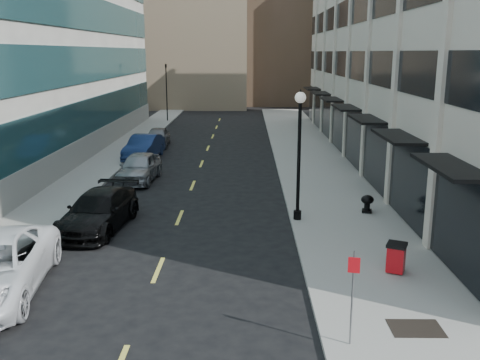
{
  "coord_description": "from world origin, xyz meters",
  "views": [
    {
      "loc": [
        3.07,
        -9.22,
        7.35
      ],
      "look_at": [
        2.78,
        12.17,
        2.21
      ],
      "focal_mm": 40.0,
      "sensor_mm": 36.0,
      "label": 1
    }
  ],
  "objects_px": {
    "traffic_signal": "(166,68)",
    "car_silver_sedan": "(139,167)",
    "sign_post": "(353,285)",
    "urn_planter": "(367,202)",
    "car_black_pickup": "(99,211)",
    "trash_bin": "(396,257)",
    "car_blue_sedan": "(144,147)",
    "car_grey_sedan": "(157,137)",
    "lamppost": "(299,144)"
  },
  "relations": [
    {
      "from": "sign_post",
      "to": "urn_planter",
      "type": "xyz_separation_m",
      "value": [
        2.91,
        11.45,
        -1.11
      ]
    },
    {
      "from": "car_black_pickup",
      "to": "sign_post",
      "type": "height_order",
      "value": "sign_post"
    },
    {
      "from": "urn_planter",
      "to": "car_black_pickup",
      "type": "bearing_deg",
      "value": -170.02
    },
    {
      "from": "traffic_signal",
      "to": "car_grey_sedan",
      "type": "height_order",
      "value": "traffic_signal"
    },
    {
      "from": "car_black_pickup",
      "to": "lamppost",
      "type": "height_order",
      "value": "lamppost"
    },
    {
      "from": "traffic_signal",
      "to": "car_silver_sedan",
      "type": "relative_size",
      "value": 1.44
    },
    {
      "from": "car_blue_sedan",
      "to": "car_grey_sedan",
      "type": "height_order",
      "value": "car_blue_sedan"
    },
    {
      "from": "trash_bin",
      "to": "car_black_pickup",
      "type": "bearing_deg",
      "value": -178.52
    },
    {
      "from": "car_silver_sedan",
      "to": "car_blue_sedan",
      "type": "bearing_deg",
      "value": 101.56
    },
    {
      "from": "car_grey_sedan",
      "to": "trash_bin",
      "type": "xyz_separation_m",
      "value": [
        12.12,
        -25.2,
        -0.05
      ]
    },
    {
      "from": "car_silver_sedan",
      "to": "traffic_signal",
      "type": "bearing_deg",
      "value": 98.15
    },
    {
      "from": "car_blue_sedan",
      "to": "urn_planter",
      "type": "distance_m",
      "value": 18.41
    },
    {
      "from": "traffic_signal",
      "to": "sign_post",
      "type": "distance_m",
      "value": 46.55
    },
    {
      "from": "urn_planter",
      "to": "lamppost",
      "type": "bearing_deg",
      "value": -161.97
    },
    {
      "from": "car_blue_sedan",
      "to": "sign_post",
      "type": "relative_size",
      "value": 2.02
    },
    {
      "from": "car_blue_sedan",
      "to": "lamppost",
      "type": "height_order",
      "value": "lamppost"
    },
    {
      "from": "car_blue_sedan",
      "to": "urn_planter",
      "type": "relative_size",
      "value": 6.24
    },
    {
      "from": "car_black_pickup",
      "to": "urn_planter",
      "type": "height_order",
      "value": "car_black_pickup"
    },
    {
      "from": "traffic_signal",
      "to": "car_blue_sedan",
      "type": "xyz_separation_m",
      "value": [
        1.33,
        -20.3,
        -4.88
      ]
    },
    {
      "from": "car_silver_sedan",
      "to": "trash_bin",
      "type": "bearing_deg",
      "value": -46.74
    },
    {
      "from": "car_black_pickup",
      "to": "lamppost",
      "type": "bearing_deg",
      "value": 13.09
    },
    {
      "from": "trash_bin",
      "to": "sign_post",
      "type": "xyz_separation_m",
      "value": [
        -2.37,
        -4.58,
        1.06
      ]
    },
    {
      "from": "urn_planter",
      "to": "traffic_signal",
      "type": "bearing_deg",
      "value": 112.79
    },
    {
      "from": "car_silver_sedan",
      "to": "lamppost",
      "type": "relative_size",
      "value": 0.85
    },
    {
      "from": "car_blue_sedan",
      "to": "sign_post",
      "type": "distance_m",
      "value": 26.62
    },
    {
      "from": "lamppost",
      "to": "car_grey_sedan",
      "type": "bearing_deg",
      "value": 115.76
    },
    {
      "from": "traffic_signal",
      "to": "car_black_pickup",
      "type": "bearing_deg",
      "value": -86.32
    },
    {
      "from": "traffic_signal",
      "to": "car_grey_sedan",
      "type": "xyz_separation_m",
      "value": [
        1.44,
        -15.23,
        -4.97
      ]
    },
    {
      "from": "car_grey_sedan",
      "to": "lamppost",
      "type": "height_order",
      "value": "lamppost"
    },
    {
      "from": "car_blue_sedan",
      "to": "trash_bin",
      "type": "xyz_separation_m",
      "value": [
        12.23,
        -20.12,
        -0.14
      ]
    },
    {
      "from": "urn_planter",
      "to": "car_silver_sedan",
      "type": "bearing_deg",
      "value": 150.94
    },
    {
      "from": "car_silver_sedan",
      "to": "urn_planter",
      "type": "relative_size",
      "value": 5.99
    },
    {
      "from": "traffic_signal",
      "to": "urn_planter",
      "type": "relative_size",
      "value": 8.6
    },
    {
      "from": "traffic_signal",
      "to": "car_black_pickup",
      "type": "xyz_separation_m",
      "value": [
        2.29,
        -35.63,
        -4.92
      ]
    },
    {
      "from": "car_blue_sedan",
      "to": "car_grey_sedan",
      "type": "relative_size",
      "value": 1.15
    },
    {
      "from": "car_black_pickup",
      "to": "trash_bin",
      "type": "bearing_deg",
      "value": -16.67
    },
    {
      "from": "car_black_pickup",
      "to": "urn_planter",
      "type": "distance_m",
      "value": 11.99
    },
    {
      "from": "car_grey_sedan",
      "to": "trash_bin",
      "type": "distance_m",
      "value": 27.96
    },
    {
      "from": "traffic_signal",
      "to": "urn_planter",
      "type": "height_order",
      "value": "traffic_signal"
    },
    {
      "from": "car_blue_sedan",
      "to": "trash_bin",
      "type": "distance_m",
      "value": 23.55
    },
    {
      "from": "car_silver_sedan",
      "to": "sign_post",
      "type": "xyz_separation_m",
      "value": [
        8.89,
        -18.01,
        0.93
      ]
    },
    {
      "from": "car_blue_sedan",
      "to": "urn_planter",
      "type": "xyz_separation_m",
      "value": [
        12.77,
        -13.26,
        -0.19
      ]
    },
    {
      "from": "car_blue_sedan",
      "to": "car_grey_sedan",
      "type": "distance_m",
      "value": 5.08
    },
    {
      "from": "car_silver_sedan",
      "to": "lamppost",
      "type": "height_order",
      "value": "lamppost"
    },
    {
      "from": "lamppost",
      "to": "sign_post",
      "type": "bearing_deg",
      "value": -87.87
    },
    {
      "from": "sign_post",
      "to": "traffic_signal",
      "type": "bearing_deg",
      "value": 116.33
    },
    {
      "from": "car_grey_sedan",
      "to": "lamppost",
      "type": "bearing_deg",
      "value": -66.21
    },
    {
      "from": "trash_bin",
      "to": "urn_planter",
      "type": "height_order",
      "value": "trash_bin"
    },
    {
      "from": "car_blue_sedan",
      "to": "sign_post",
      "type": "height_order",
      "value": "sign_post"
    },
    {
      "from": "car_black_pickup",
      "to": "car_grey_sedan",
      "type": "bearing_deg",
      "value": 98.76
    }
  ]
}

